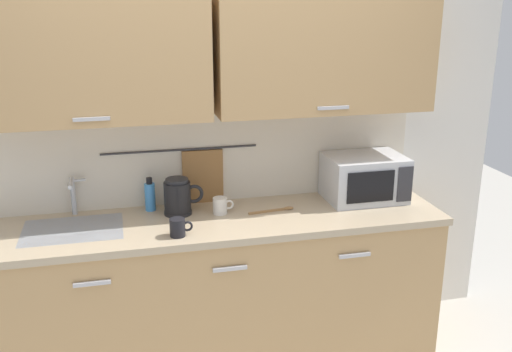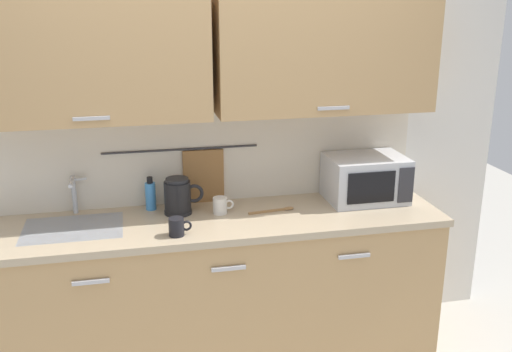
{
  "view_description": "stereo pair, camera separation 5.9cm",
  "coord_description": "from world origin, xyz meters",
  "views": [
    {
      "loc": [
        -0.5,
        -2.69,
        2.1
      ],
      "look_at": [
        0.22,
        0.33,
        1.12
      ],
      "focal_mm": 41.01,
      "sensor_mm": 36.0,
      "label": 1
    },
    {
      "loc": [
        -0.45,
        -2.71,
        2.1
      ],
      "look_at": [
        0.22,
        0.33,
        1.12
      ],
      "focal_mm": 41.01,
      "sensor_mm": 36.0,
      "label": 2
    }
  ],
  "objects": [
    {
      "name": "wooden_spoon",
      "position": [
        0.34,
        0.33,
        0.91
      ],
      "size": [
        0.28,
        0.06,
        0.01
      ],
      "color": "#9E7042",
      "rests_on": "counter_unit"
    },
    {
      "name": "sink_faucet",
      "position": [
        -0.78,
        0.53,
        1.04
      ],
      "size": [
        0.09,
        0.17,
        0.22
      ],
      "color": "#B2B5BA",
      "rests_on": "counter_unit"
    },
    {
      "name": "electric_kettle",
      "position": [
        -0.21,
        0.42,
        1.0
      ],
      "size": [
        0.23,
        0.16,
        0.21
      ],
      "color": "black",
      "rests_on": "counter_unit"
    },
    {
      "name": "mug_by_kettle",
      "position": [
        0.02,
        0.37,
        0.95
      ],
      "size": [
        0.12,
        0.08,
        0.09
      ],
      "color": "silver",
      "rests_on": "counter_unit"
    },
    {
      "name": "counter_unit",
      "position": [
        -0.01,
        0.3,
        0.46
      ],
      "size": [
        2.53,
        0.64,
        0.9
      ],
      "color": "tan",
      "rests_on": "ground"
    },
    {
      "name": "dish_soap_bottle",
      "position": [
        -0.36,
        0.51,
        0.99
      ],
      "size": [
        0.06,
        0.06,
        0.2
      ],
      "color": "#3F8CD8",
      "rests_on": "counter_unit"
    },
    {
      "name": "mug_near_sink",
      "position": [
        -0.25,
        0.1,
        0.95
      ],
      "size": [
        0.12,
        0.08,
        0.09
      ],
      "color": "black",
      "rests_on": "counter_unit"
    },
    {
      "name": "microwave",
      "position": [
        0.91,
        0.41,
        1.04
      ],
      "size": [
        0.46,
        0.35,
        0.27
      ],
      "color": "silver",
      "rests_on": "counter_unit"
    },
    {
      "name": "back_wall_assembly",
      "position": [
        -0.0,
        0.53,
        1.52
      ],
      "size": [
        3.7,
        0.41,
        2.5
      ],
      "color": "silver",
      "rests_on": "ground"
    }
  ]
}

